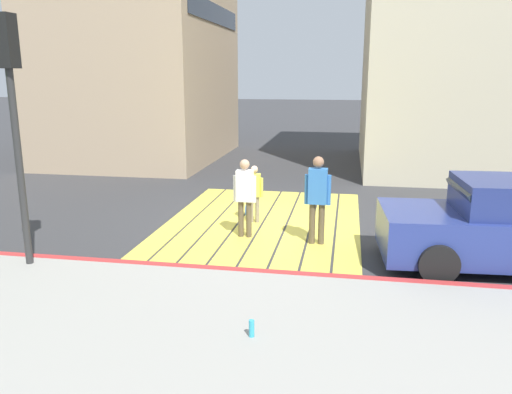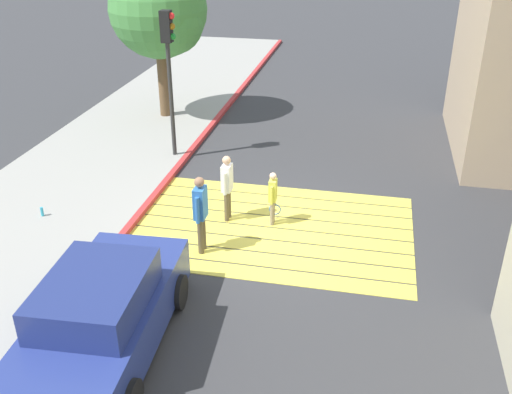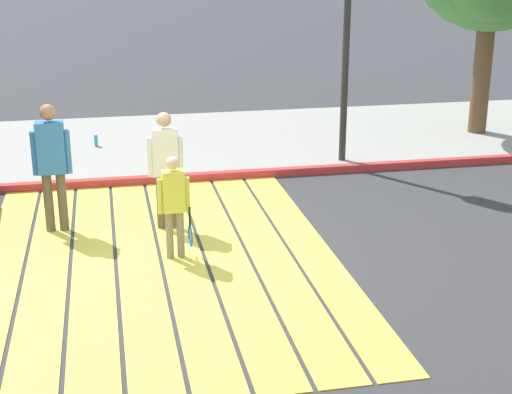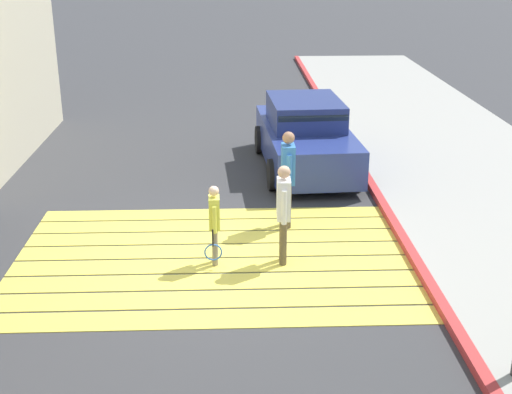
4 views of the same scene
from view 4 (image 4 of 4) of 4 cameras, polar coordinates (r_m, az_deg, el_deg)
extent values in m
plane|color=#38383A|center=(11.24, -3.63, -5.13)|extent=(120.00, 120.00, 0.00)
cube|color=#EAD64C|center=(13.00, -3.45, -1.42)|extent=(6.40, 0.50, 0.01)
cube|color=#EAD64C|center=(12.49, -3.50, -2.37)|extent=(6.40, 0.50, 0.01)
cube|color=#EAD64C|center=(11.99, -3.55, -3.39)|extent=(6.40, 0.50, 0.01)
cube|color=#EAD64C|center=(11.49, -3.60, -4.51)|extent=(6.40, 0.50, 0.01)
cube|color=#EAD64C|center=(10.99, -3.66, -5.72)|extent=(6.40, 0.50, 0.01)
cube|color=#EAD64C|center=(10.50, -3.72, -7.05)|extent=(6.40, 0.50, 0.01)
cube|color=#EAD64C|center=(10.02, -3.79, -8.50)|extent=(6.40, 0.50, 0.01)
cube|color=#EAD64C|center=(9.54, -3.87, -10.11)|extent=(6.40, 0.50, 0.01)
cube|color=#BC3333|center=(11.59, 12.70, -4.45)|extent=(0.16, 40.00, 0.13)
cube|color=navy|center=(15.47, 4.13, 4.46)|extent=(2.05, 4.40, 0.80)
cube|color=navy|center=(15.44, 4.10, 7.04)|extent=(1.65, 2.15, 0.60)
cube|color=#1E2833|center=(14.57, 4.69, 5.96)|extent=(1.49, 0.41, 0.49)
cylinder|color=black|center=(14.16, 1.47, 1.88)|extent=(0.26, 0.67, 0.66)
cylinder|color=black|center=(14.48, 8.42, 2.08)|extent=(0.26, 0.67, 0.66)
cylinder|color=black|center=(16.70, 0.36, 4.80)|extent=(0.26, 0.67, 0.66)
cylinder|color=black|center=(16.96, 6.32, 4.93)|extent=(0.26, 0.67, 0.66)
cylinder|color=brown|center=(12.22, 2.66, -0.80)|extent=(0.13, 0.13, 0.84)
cylinder|color=brown|center=(12.39, 2.59, -0.50)|extent=(0.13, 0.13, 0.84)
cube|color=#3372BF|center=(12.05, 2.68, 2.75)|extent=(0.23, 0.37, 0.70)
sphere|color=#9E7051|center=(11.91, 2.72, 4.94)|extent=(0.22, 0.22, 0.22)
cylinder|color=#3372BF|center=(11.87, 2.76, 2.12)|extent=(0.09, 0.09, 0.59)
cylinder|color=#3372BF|center=(12.27, 2.59, 2.75)|extent=(0.09, 0.09, 0.59)
cylinder|color=brown|center=(10.85, 2.28, -3.83)|extent=(0.12, 0.12, 0.77)
cylinder|color=brown|center=(11.01, 2.24, -3.47)|extent=(0.12, 0.12, 0.77)
cube|color=white|center=(10.66, 2.31, -0.17)|extent=(0.22, 0.35, 0.64)
sphere|color=tan|center=(10.51, 2.35, 2.08)|extent=(0.20, 0.20, 0.20)
cylinder|color=white|center=(10.49, 2.35, -0.89)|extent=(0.08, 0.08, 0.55)
cylinder|color=white|center=(10.87, 2.26, -0.12)|extent=(0.08, 0.08, 0.55)
cylinder|color=gray|center=(10.87, -3.42, -4.25)|extent=(0.09, 0.09, 0.62)
cylinder|color=gray|center=(10.99, -3.43, -3.95)|extent=(0.09, 0.09, 0.62)
cube|color=#D8D84C|center=(10.71, -3.49, -1.32)|extent=(0.18, 0.28, 0.52)
sphere|color=beige|center=(10.58, -3.53, 0.49)|extent=(0.16, 0.16, 0.16)
cylinder|color=#D8D84C|center=(10.57, -3.48, -1.91)|extent=(0.07, 0.07, 0.44)
cylinder|color=#D8D84C|center=(10.88, -3.49, -1.24)|extent=(0.07, 0.07, 0.44)
cylinder|color=black|center=(10.67, -3.61, -3.42)|extent=(0.03, 0.03, 0.28)
torus|color=blue|center=(10.77, -3.58, -4.61)|extent=(0.28, 0.03, 0.28)
camera|label=1|loc=(16.23, 40.52, 10.24)|focal=36.04mm
camera|label=2|loc=(21.88, -9.22, 25.32)|focal=40.63mm
camera|label=3|loc=(14.06, -43.15, 10.57)|focal=52.97mm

